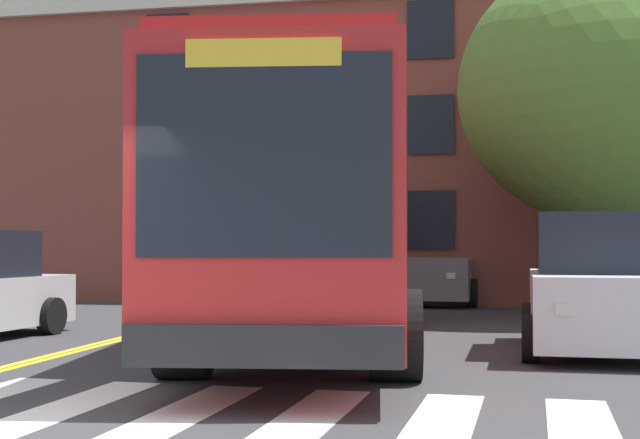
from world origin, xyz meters
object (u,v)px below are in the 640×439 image
object	(u,v)px
car_white_far_lane	(598,289)
street_tree_curbside_large	(613,91)
city_bus	(313,214)
car_grey_behind_bus	(437,267)

from	to	relation	value
car_white_far_lane	street_tree_curbside_large	world-z (taller)	street_tree_curbside_large
city_bus	car_white_far_lane	distance (m)	4.17
street_tree_curbside_large	car_grey_behind_bus	bearing A→B (deg)	133.24
car_white_far_lane	street_tree_curbside_large	distance (m)	6.98
car_white_far_lane	car_grey_behind_bus	size ratio (longest dim) A/B	0.78
city_bus	car_white_far_lane	world-z (taller)	city_bus
city_bus	car_white_far_lane	size ratio (longest dim) A/B	3.21
car_white_far_lane	car_grey_behind_bus	world-z (taller)	car_grey_behind_bus
city_bus	street_tree_curbside_large	xyz separation A→B (m)	(4.94, 5.41, 2.59)
car_grey_behind_bus	street_tree_curbside_large	xyz separation A→B (m)	(3.74, -3.97, 3.62)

